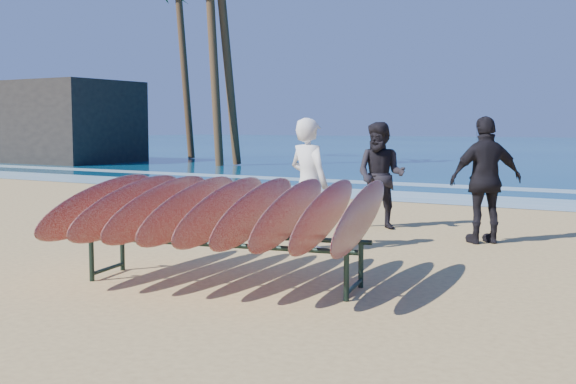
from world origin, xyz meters
name	(u,v)px	position (x,y,z in m)	size (l,w,h in m)	color
ground	(252,281)	(0.00, 0.00, 0.00)	(120.00, 120.00, 0.00)	tan
foam_near	(493,201)	(0.00, 10.00, 0.01)	(160.00, 160.00, 0.00)	white
foam_far	(528,190)	(0.00, 13.50, 0.01)	(160.00, 160.00, 0.00)	white
surfboard_rack	(223,211)	(-0.17, -0.30, 0.82)	(3.63, 3.14, 1.26)	black
person_white	(309,185)	(-0.44, 2.09, 0.93)	(0.68, 0.45, 1.86)	white
person_dark_a	(381,176)	(-0.45, 4.59, 0.91)	(0.88, 0.69, 1.81)	black
person_dark_b	(486,180)	(1.51, 3.99, 0.95)	(1.11, 0.46, 1.89)	black
building	(48,122)	(-23.54, 17.32, 1.90)	(8.55, 4.75, 3.80)	#2D2823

